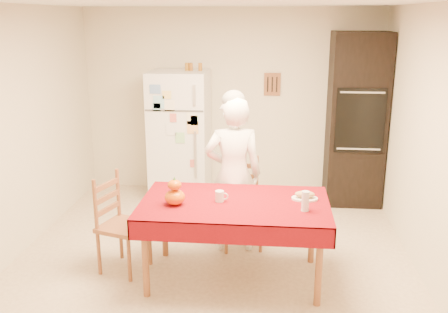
# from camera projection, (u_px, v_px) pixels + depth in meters

# --- Properties ---
(floor) EXTENTS (4.50, 4.50, 0.00)m
(floor) POSITION_uv_depth(u_px,v_px,m) (212.00, 263.00, 4.98)
(floor) COLOR tan
(floor) RESTS_ON ground
(room_shell) EXTENTS (4.02, 4.52, 2.51)m
(room_shell) POSITION_uv_depth(u_px,v_px,m) (211.00, 102.00, 4.54)
(room_shell) COLOR beige
(room_shell) RESTS_ON ground
(refrigerator) EXTENTS (0.75, 0.74, 1.70)m
(refrigerator) POSITION_uv_depth(u_px,v_px,m) (180.00, 136.00, 6.61)
(refrigerator) COLOR white
(refrigerator) RESTS_ON floor
(oven_cabinet) EXTENTS (0.70, 0.62, 2.20)m
(oven_cabinet) POSITION_uv_depth(u_px,v_px,m) (356.00, 120.00, 6.37)
(oven_cabinet) COLOR black
(oven_cabinet) RESTS_ON floor
(dining_table) EXTENTS (1.70, 1.00, 0.76)m
(dining_table) POSITION_uv_depth(u_px,v_px,m) (234.00, 209.00, 4.51)
(dining_table) COLOR brown
(dining_table) RESTS_ON floor
(chair_far) EXTENTS (0.49, 0.47, 0.95)m
(chair_far) POSITION_uv_depth(u_px,v_px,m) (241.00, 199.00, 5.29)
(chair_far) COLOR brown
(chair_far) RESTS_ON floor
(chair_left) EXTENTS (0.51, 0.52, 0.95)m
(chair_left) POSITION_uv_depth(u_px,v_px,m) (118.00, 220.00, 4.75)
(chair_left) COLOR brown
(chair_left) RESTS_ON floor
(seated_woman) EXTENTS (0.64, 0.47, 1.62)m
(seated_woman) POSITION_uv_depth(u_px,v_px,m) (233.00, 175.00, 5.10)
(seated_woman) COLOR white
(seated_woman) RESTS_ON floor
(coffee_mug) EXTENTS (0.08, 0.08, 0.10)m
(coffee_mug) POSITION_uv_depth(u_px,v_px,m) (220.00, 196.00, 4.50)
(coffee_mug) COLOR silver
(coffee_mug) RESTS_ON dining_table
(pumpkin_lower) EXTENTS (0.18, 0.18, 0.14)m
(pumpkin_lower) POSITION_uv_depth(u_px,v_px,m) (175.00, 197.00, 4.42)
(pumpkin_lower) COLOR #E73F05
(pumpkin_lower) RESTS_ON dining_table
(pumpkin_upper) EXTENTS (0.12, 0.12, 0.09)m
(pumpkin_upper) POSITION_uv_depth(u_px,v_px,m) (175.00, 185.00, 4.39)
(pumpkin_upper) COLOR #C73504
(pumpkin_upper) RESTS_ON pumpkin_lower
(wine_glass) EXTENTS (0.07, 0.07, 0.18)m
(wine_glass) POSITION_uv_depth(u_px,v_px,m) (305.00, 201.00, 4.27)
(wine_glass) COLOR silver
(wine_glass) RESTS_ON dining_table
(bread_plate) EXTENTS (0.24, 0.24, 0.02)m
(bread_plate) POSITION_uv_depth(u_px,v_px,m) (305.00, 199.00, 4.55)
(bread_plate) COLOR silver
(bread_plate) RESTS_ON dining_table
(bread_loaf) EXTENTS (0.18, 0.10, 0.06)m
(bread_loaf) POSITION_uv_depth(u_px,v_px,m) (305.00, 194.00, 4.54)
(bread_loaf) COLOR #A57B51
(bread_loaf) RESTS_ON bread_plate
(spice_jar_left) EXTENTS (0.05, 0.05, 0.10)m
(spice_jar_left) POSITION_uv_depth(u_px,v_px,m) (187.00, 67.00, 6.41)
(spice_jar_left) COLOR #94621A
(spice_jar_left) RESTS_ON refrigerator
(spice_jar_mid) EXTENTS (0.05, 0.05, 0.10)m
(spice_jar_mid) POSITION_uv_depth(u_px,v_px,m) (191.00, 67.00, 6.40)
(spice_jar_mid) COLOR #92551A
(spice_jar_mid) RESTS_ON refrigerator
(spice_jar_right) EXTENTS (0.05, 0.05, 0.10)m
(spice_jar_right) POSITION_uv_depth(u_px,v_px,m) (200.00, 67.00, 6.39)
(spice_jar_right) COLOR #995E1B
(spice_jar_right) RESTS_ON refrigerator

